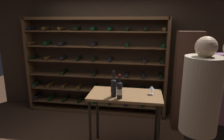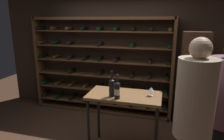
{
  "view_description": "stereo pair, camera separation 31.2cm",
  "coord_description": "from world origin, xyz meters",
  "px_view_note": "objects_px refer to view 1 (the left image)",
  "views": [
    {
      "loc": [
        0.71,
        -2.75,
        2.06
      ],
      "look_at": [
        0.22,
        0.24,
        1.3
      ],
      "focal_mm": 32.13,
      "sensor_mm": 36.0,
      "label": 1
    },
    {
      "loc": [
        1.02,
        -2.69,
        2.06
      ],
      "look_at": [
        0.22,
        0.24,
        1.3
      ],
      "focal_mm": 32.13,
      "sensor_mm": 36.0,
      "label": 2
    }
  ],
  "objects_px": {
    "wine_bottle_red_label": "(114,87)",
    "wine_glass_stemmed_center": "(152,88)",
    "person_guest_blue_shirt": "(199,111)",
    "wine_bottle_black_capsule": "(120,90)",
    "display_cabinet": "(186,82)",
    "wine_rack": "(95,67)",
    "tasting_table": "(125,101)",
    "person_bystander_dark_jacket": "(224,102)"
  },
  "relations": [
    {
      "from": "display_cabinet",
      "to": "wine_bottle_black_capsule",
      "type": "distance_m",
      "value": 1.58
    },
    {
      "from": "person_guest_blue_shirt",
      "to": "wine_bottle_black_capsule",
      "type": "relative_size",
      "value": 5.3
    },
    {
      "from": "wine_rack",
      "to": "person_bystander_dark_jacket",
      "type": "bearing_deg",
      "value": -34.59
    },
    {
      "from": "tasting_table",
      "to": "person_guest_blue_shirt",
      "type": "distance_m",
      "value": 1.13
    },
    {
      "from": "person_guest_blue_shirt",
      "to": "wine_glass_stemmed_center",
      "type": "height_order",
      "value": "person_guest_blue_shirt"
    },
    {
      "from": "wine_bottle_red_label",
      "to": "person_bystander_dark_jacket",
      "type": "bearing_deg",
      "value": -2.2
    },
    {
      "from": "wine_rack",
      "to": "wine_bottle_red_label",
      "type": "distance_m",
      "value": 1.56
    },
    {
      "from": "wine_bottle_black_capsule",
      "to": "wine_bottle_red_label",
      "type": "bearing_deg",
      "value": 148.01
    },
    {
      "from": "person_guest_blue_shirt",
      "to": "wine_bottle_black_capsule",
      "type": "height_order",
      "value": "person_guest_blue_shirt"
    },
    {
      "from": "wine_rack",
      "to": "display_cabinet",
      "type": "bearing_deg",
      "value": -11.81
    },
    {
      "from": "wine_bottle_black_capsule",
      "to": "wine_glass_stemmed_center",
      "type": "xyz_separation_m",
      "value": [
        0.46,
        0.24,
        -0.03
      ]
    },
    {
      "from": "person_bystander_dark_jacket",
      "to": "display_cabinet",
      "type": "relative_size",
      "value": 0.98
    },
    {
      "from": "wine_rack",
      "to": "display_cabinet",
      "type": "xyz_separation_m",
      "value": [
        1.86,
        -0.39,
        -0.12
      ]
    },
    {
      "from": "wine_rack",
      "to": "tasting_table",
      "type": "height_order",
      "value": "wine_rack"
    },
    {
      "from": "display_cabinet",
      "to": "wine_bottle_red_label",
      "type": "relative_size",
      "value": 4.81
    },
    {
      "from": "person_bystander_dark_jacket",
      "to": "wine_bottle_black_capsule",
      "type": "relative_size",
      "value": 5.11
    },
    {
      "from": "tasting_table",
      "to": "wine_bottle_black_capsule",
      "type": "height_order",
      "value": "wine_bottle_black_capsule"
    },
    {
      "from": "display_cabinet",
      "to": "wine_bottle_black_capsule",
      "type": "bearing_deg",
      "value": -136.03
    },
    {
      "from": "person_bystander_dark_jacket",
      "to": "display_cabinet",
      "type": "distance_m",
      "value": 1.12
    },
    {
      "from": "person_bystander_dark_jacket",
      "to": "wine_glass_stemmed_center",
      "type": "height_order",
      "value": "person_bystander_dark_jacket"
    },
    {
      "from": "person_bystander_dark_jacket",
      "to": "wine_bottle_red_label",
      "type": "height_order",
      "value": "person_bystander_dark_jacket"
    },
    {
      "from": "person_bystander_dark_jacket",
      "to": "wine_bottle_red_label",
      "type": "distance_m",
      "value": 1.51
    },
    {
      "from": "wine_rack",
      "to": "person_bystander_dark_jacket",
      "type": "xyz_separation_m",
      "value": [
        2.14,
        -1.48,
        -0.05
      ]
    },
    {
      "from": "wine_bottle_red_label",
      "to": "wine_glass_stemmed_center",
      "type": "bearing_deg",
      "value": 18.2
    },
    {
      "from": "wine_glass_stemmed_center",
      "to": "person_guest_blue_shirt",
      "type": "bearing_deg",
      "value": -53.78
    },
    {
      "from": "person_guest_blue_shirt",
      "to": "wine_glass_stemmed_center",
      "type": "relative_size",
      "value": 14.43
    },
    {
      "from": "person_guest_blue_shirt",
      "to": "wine_rack",
      "type": "bearing_deg",
      "value": -155.48
    },
    {
      "from": "wine_rack",
      "to": "wine_bottle_black_capsule",
      "type": "distance_m",
      "value": 1.65
    },
    {
      "from": "wine_bottle_red_label",
      "to": "wine_bottle_black_capsule",
      "type": "bearing_deg",
      "value": -31.99
    },
    {
      "from": "wine_bottle_black_capsule",
      "to": "wine_glass_stemmed_center",
      "type": "height_order",
      "value": "wine_bottle_black_capsule"
    },
    {
      "from": "wine_rack",
      "to": "wine_glass_stemmed_center",
      "type": "relative_size",
      "value": 23.61
    },
    {
      "from": "tasting_table",
      "to": "wine_bottle_red_label",
      "type": "relative_size",
      "value": 2.85
    },
    {
      "from": "tasting_table",
      "to": "person_guest_blue_shirt",
      "type": "relative_size",
      "value": 0.58
    },
    {
      "from": "tasting_table",
      "to": "wine_glass_stemmed_center",
      "type": "relative_size",
      "value": 8.44
    },
    {
      "from": "display_cabinet",
      "to": "wine_glass_stemmed_center",
      "type": "xyz_separation_m",
      "value": [
        -0.67,
        -0.85,
        0.12
      ]
    },
    {
      "from": "wine_bottle_red_label",
      "to": "wine_bottle_black_capsule",
      "type": "distance_m",
      "value": 0.11
    },
    {
      "from": "wine_bottle_black_capsule",
      "to": "wine_glass_stemmed_center",
      "type": "relative_size",
      "value": 2.72
    },
    {
      "from": "tasting_table",
      "to": "wine_bottle_black_capsule",
      "type": "bearing_deg",
      "value": -108.42
    },
    {
      "from": "display_cabinet",
      "to": "wine_rack",
      "type": "bearing_deg",
      "value": 168.19
    },
    {
      "from": "display_cabinet",
      "to": "person_bystander_dark_jacket",
      "type": "bearing_deg",
      "value": -75.66
    },
    {
      "from": "wine_bottle_red_label",
      "to": "display_cabinet",
      "type": "bearing_deg",
      "value": 40.05
    },
    {
      "from": "wine_rack",
      "to": "tasting_table",
      "type": "relative_size",
      "value": 2.8
    }
  ]
}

